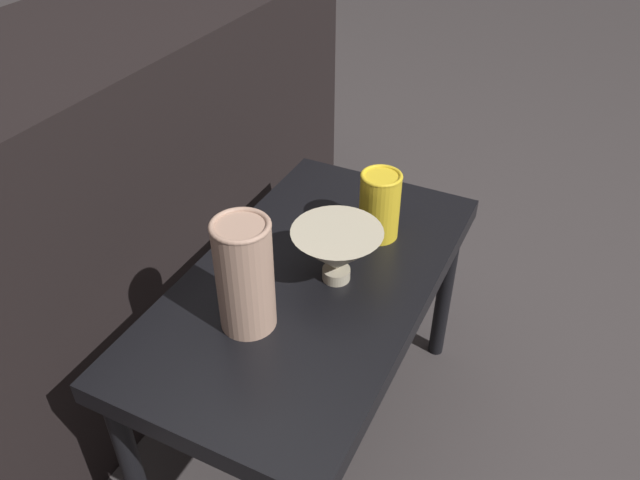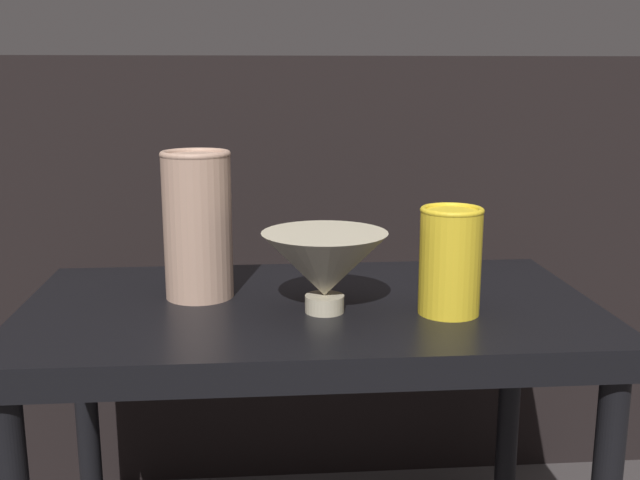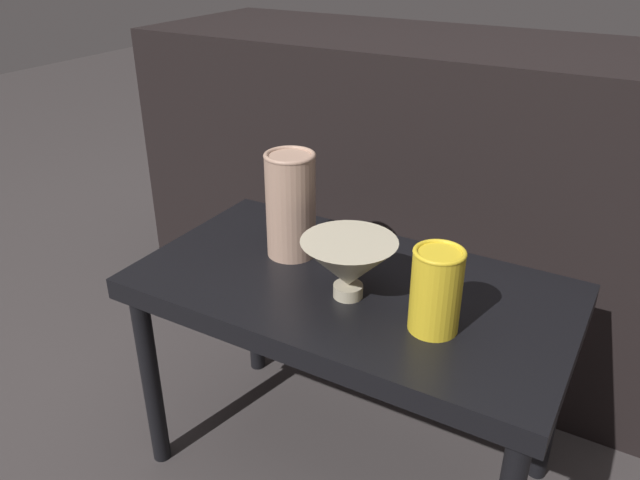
# 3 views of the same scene
# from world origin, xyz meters

# --- Properties ---
(ground_plane) EXTENTS (8.00, 8.00, 0.00)m
(ground_plane) POSITION_xyz_m (0.00, 0.00, 0.00)
(ground_plane) COLOR #383333
(table) EXTENTS (0.77, 0.42, 0.44)m
(table) POSITION_xyz_m (0.00, 0.00, 0.39)
(table) COLOR black
(table) RESTS_ON ground_plane
(couch_backdrop) EXTENTS (1.60, 0.50, 0.77)m
(couch_backdrop) POSITION_xyz_m (0.00, 0.57, 0.39)
(couch_backdrop) COLOR black
(couch_backdrop) RESTS_ON ground_plane
(bowl) EXTENTS (0.16, 0.16, 0.11)m
(bowl) POSITION_xyz_m (0.02, -0.04, 0.50)
(bowl) COLOR #B2A88E
(bowl) RESTS_ON table
(vase_textured_left) EXTENTS (0.09, 0.09, 0.20)m
(vase_textured_left) POSITION_xyz_m (-0.15, 0.04, 0.55)
(vase_textured_left) COLOR tan
(vase_textured_left) RESTS_ON table
(vase_colorful_right) EXTENTS (0.08, 0.08, 0.14)m
(vase_colorful_right) POSITION_xyz_m (0.17, -0.06, 0.51)
(vase_colorful_right) COLOR gold
(vase_colorful_right) RESTS_ON table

